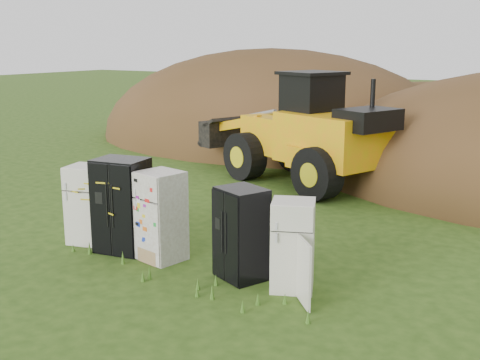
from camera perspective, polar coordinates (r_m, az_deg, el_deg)
The scene contains 9 objects.
ground at distance 11.55m, azimuth -5.53°, elevation -7.94°, with size 120.00×120.00×0.00m, color #274412.
fridge_leftmost at distance 12.88m, azimuth -14.24°, elevation -2.25°, with size 0.72×0.69×1.64m, color silver, non-canonical shape.
fridge_black_side at distance 12.17m, azimuth -11.11°, elevation -2.37°, with size 0.98×0.78×1.88m, color black, non-canonical shape.
fridge_sticker at distance 11.57m, azimuth -7.46°, elevation -3.41°, with size 0.77×0.71×1.74m, color silver, non-canonical shape.
fridge_black_right at distance 10.60m, azimuth 0.16°, elevation -5.10°, with size 0.82×0.68×1.64m, color black, non-canonical shape.
fridge_open_door at distance 10.18m, azimuth 5.02°, elevation -6.19°, with size 0.70×0.65×1.55m, color silver, non-canonical shape.
wheel_loader at distance 18.13m, azimuth 4.92°, elevation 5.11°, with size 6.81×2.76×3.30m, color orange, non-canonical shape.
dirt_mound_left at distance 26.12m, azimuth 2.92°, elevation 3.89°, with size 15.82×11.87×7.73m, color #432E15.
dirt_mound_back at distance 28.01m, azimuth 18.55°, elevation 3.85°, with size 15.48×10.32×4.84m, color #432E15.
Camera 1 is at (6.52, -8.60, 4.11)m, focal length 45.00 mm.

